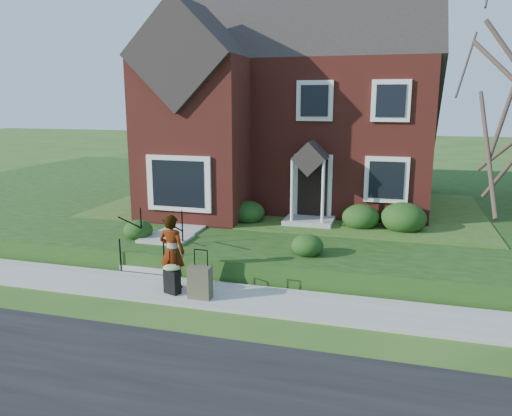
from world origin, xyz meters
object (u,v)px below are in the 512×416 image
(suitcase_black, at_px, (172,277))
(suitcase_olive, at_px, (200,282))
(front_steps, at_px, (159,248))
(woman, at_px, (172,251))

(suitcase_black, xyz_separation_m, suitcase_olive, (0.76, -0.09, -0.01))
(front_steps, relative_size, suitcase_olive, 1.74)
(woman, xyz_separation_m, suitcase_black, (0.16, -0.39, -0.52))
(suitcase_black, distance_m, suitcase_olive, 0.76)
(woman, xyz_separation_m, suitcase_olive, (0.91, -0.48, -0.53))
(woman, distance_m, suitcase_black, 0.66)
(suitcase_black, bearing_deg, front_steps, 143.76)
(suitcase_black, height_order, suitcase_olive, suitcase_olive)
(woman, height_order, suitcase_olive, woman)
(front_steps, distance_m, suitcase_black, 2.52)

